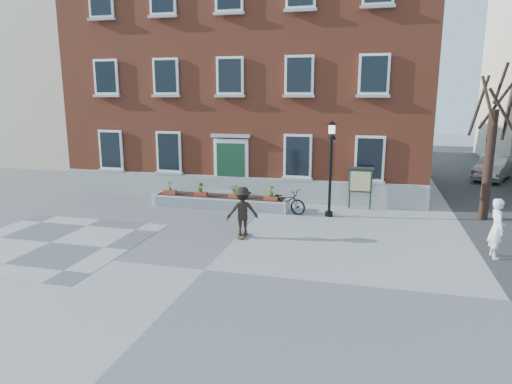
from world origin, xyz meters
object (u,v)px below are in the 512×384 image
(bicycle, at_px, (284,201))
(bystander, at_px, (497,228))
(notice_board, at_px, (360,181))
(parked_car, at_px, (493,168))
(lamp_post, at_px, (331,156))
(skateboarder, at_px, (242,211))

(bicycle, distance_m, bystander, 8.25)
(bystander, height_order, notice_board, bystander)
(parked_car, relative_size, notice_board, 2.27)
(notice_board, bearing_deg, lamp_post, -126.66)
(parked_car, height_order, bystander, bystander)
(bicycle, bearing_deg, bystander, -99.26)
(parked_car, bearing_deg, skateboarder, -103.63)
(lamp_post, relative_size, notice_board, 2.10)
(parked_car, bearing_deg, notice_board, -104.35)
(bicycle, bearing_deg, skateboarder, -174.77)
(bystander, distance_m, lamp_post, 6.76)
(bicycle, relative_size, parked_car, 0.47)
(parked_car, bearing_deg, bystander, -77.67)
(parked_car, relative_size, lamp_post, 1.08)
(bicycle, relative_size, lamp_post, 0.51)
(bicycle, xyz_separation_m, skateboarder, (-0.80, -3.65, 0.42))
(bystander, relative_size, lamp_post, 0.48)
(parked_car, relative_size, bystander, 2.26)
(parked_car, xyz_separation_m, lamp_post, (-8.58, -10.74, 1.84))
(bicycle, height_order, skateboarder, skateboarder)
(skateboarder, bearing_deg, bicycle, 77.66)
(bystander, distance_m, skateboarder, 8.16)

